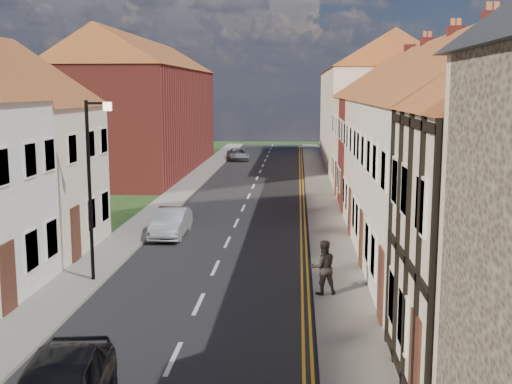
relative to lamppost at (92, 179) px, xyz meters
name	(u,v)px	position (x,y,z in m)	size (l,w,h in m)	color
road	(236,223)	(3.81, 10.00, -3.53)	(7.00, 90.00, 0.02)	black
pavement_left	(147,221)	(-0.59, 10.00, -3.48)	(1.80, 90.00, 0.12)	gray
pavement_right	(327,223)	(8.21, 10.00, -3.48)	(1.80, 90.00, 0.12)	gray
cottage_r_cream_mid	(470,144)	(13.11, 3.50, 0.94)	(8.30, 5.20, 9.00)	white
cottage_r_pink	(439,134)	(13.11, 8.90, 0.94)	(8.30, 6.00, 9.00)	#FFD7C9
cottage_r_white_far	(417,127)	(13.11, 14.30, 0.94)	(8.30, 5.20, 9.00)	maroon
cottage_r_cream_far	(401,122)	(13.11, 19.70, 0.94)	(8.30, 6.00, 9.00)	#F2E0CC
block_right_far	(373,103)	(13.11, 35.00, 1.76)	(8.30, 24.20, 10.50)	#F2E0CC
block_left_far	(143,104)	(-5.49, 30.00, 1.76)	(8.30, 24.20, 10.50)	maroon
lamppost	(92,179)	(0.00, 0.00, 0.00)	(0.88, 0.15, 6.00)	black
car_mid	(171,223)	(1.19, 7.03, -2.92)	(1.32, 3.77, 1.24)	#B7B9BF
car_distant	(238,154)	(1.27, 38.14, -3.00)	(1.78, 3.87, 1.07)	#9C9DA3
pedestrian_right	(323,267)	(7.60, -1.07, -2.56)	(0.84, 0.65, 1.72)	black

